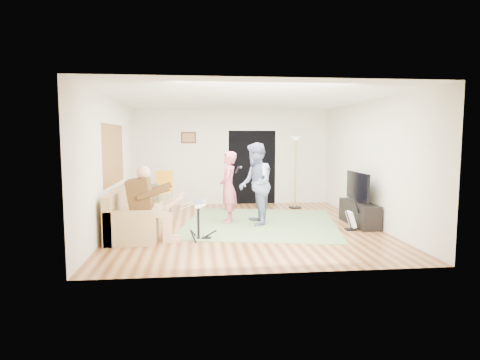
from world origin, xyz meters
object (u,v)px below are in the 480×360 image
(drum_kit, at_px, (198,222))
(guitar_spare, at_px, (351,219))
(singer, at_px, (228,187))
(sofa, at_px, (133,218))
(torchiere_lamp, at_px, (296,159))
(television, at_px, (358,186))
(dining_chair, at_px, (163,198))
(tv_cabinet, at_px, (359,213))
(guitarist, at_px, (256,184))

(drum_kit, relative_size, guitar_spare, 0.94)
(drum_kit, distance_m, singer, 1.66)
(sofa, bearing_deg, torchiere_lamp, 32.47)
(torchiere_lamp, relative_size, television, 1.73)
(dining_chair, bearing_deg, tv_cabinet, -12.34)
(drum_kit, height_order, torchiere_lamp, torchiere_lamp)
(drum_kit, xyz_separation_m, singer, (0.67, 1.44, 0.48))
(guitar_spare, height_order, dining_chair, dining_chair)
(drum_kit, bearing_deg, guitar_spare, 7.88)
(dining_chair, distance_m, television, 4.79)
(torchiere_lamp, bearing_deg, drum_kit, -129.79)
(guitarist, height_order, television, guitarist)
(torchiere_lamp, bearing_deg, tv_cabinet, -68.22)
(dining_chair, height_order, television, television)
(torchiere_lamp, height_order, dining_chair, torchiere_lamp)
(singer, height_order, guitarist, guitarist)
(guitarist, bearing_deg, sofa, -78.93)
(guitarist, height_order, tv_cabinet, guitarist)
(guitarist, bearing_deg, torchiere_lamp, 145.23)
(guitar_spare, distance_m, tv_cabinet, 0.61)
(singer, relative_size, torchiere_lamp, 0.83)
(guitar_spare, bearing_deg, dining_chair, 148.70)
(singer, height_order, tv_cabinet, singer)
(sofa, relative_size, television, 1.95)
(drum_kit, height_order, guitarist, guitarist)
(sofa, xyz_separation_m, dining_chair, (0.40, 2.24, 0.08))
(sofa, distance_m, guitarist, 2.66)
(guitar_spare, bearing_deg, television, 57.25)
(drum_kit, xyz_separation_m, tv_cabinet, (3.50, 0.93, -0.07))
(singer, distance_m, guitarist, 0.65)
(television, bearing_deg, tv_cabinet, 0.00)
(drum_kit, relative_size, torchiere_lamp, 0.38)
(singer, relative_size, guitar_spare, 2.03)
(torchiere_lamp, distance_m, dining_chair, 3.65)
(tv_cabinet, bearing_deg, torchiere_lamp, 111.78)
(singer, bearing_deg, drum_kit, -17.67)
(guitar_spare, relative_size, television, 0.71)
(guitarist, distance_m, guitar_spare, 2.13)
(drum_kit, height_order, tv_cabinet, drum_kit)
(drum_kit, distance_m, television, 3.61)
(sofa, height_order, television, television)
(singer, relative_size, dining_chair, 1.52)
(guitar_spare, bearing_deg, torchiere_lamp, 100.85)
(tv_cabinet, relative_size, television, 1.25)
(drum_kit, bearing_deg, singer, 65.03)
(guitar_spare, distance_m, television, 0.85)
(drum_kit, bearing_deg, tv_cabinet, 14.80)
(singer, bearing_deg, torchiere_lamp, 138.43)
(television, bearing_deg, torchiere_lamp, 110.65)
(sofa, relative_size, singer, 1.36)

